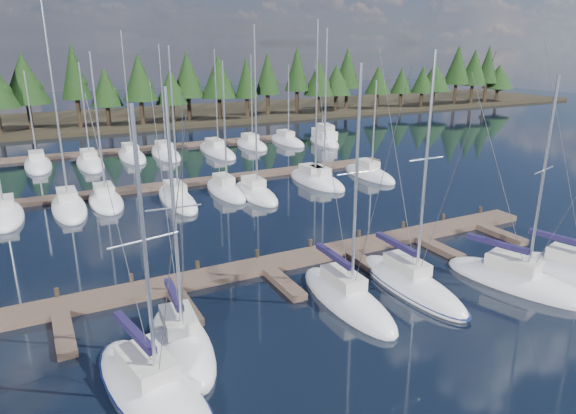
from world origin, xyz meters
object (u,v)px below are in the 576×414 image
front_sailboat_3 (347,298)px  front_sailboat_4 (410,284)px  front_sailboat_2 (182,343)px  front_sailboat_6 (575,273)px  front_sailboat_1 (153,390)px  motor_yacht_right (324,139)px  front_sailboat_5 (518,281)px  main_dock (268,269)px

front_sailboat_3 → front_sailboat_4: (4.32, -0.19, -0.00)m
front_sailboat_2 → front_sailboat_6: front_sailboat_6 is taller
front_sailboat_3 → front_sailboat_2: bearing=-178.5°
front_sailboat_1 → motor_yacht_right: size_ratio=1.34×
motor_yacht_right → front_sailboat_5: bearing=-106.8°
front_sailboat_2 → motor_yacht_right: front_sailboat_2 is taller
front_sailboat_3 → front_sailboat_5: front_sailboat_3 is taller
motor_yacht_right → front_sailboat_2: bearing=-128.2°
front_sailboat_2 → front_sailboat_6: (23.53, -3.44, 0.01)m
main_dock → front_sailboat_3: front_sailboat_3 is taller
main_dock → front_sailboat_6: bearing=-29.6°
front_sailboat_2 → front_sailboat_4: 13.66m
front_sailboat_1 → front_sailboat_3: 11.70m
front_sailboat_1 → front_sailboat_2: size_ratio=0.98×
main_dock → front_sailboat_2: (-7.17, -5.85, 0.09)m
front_sailboat_3 → front_sailboat_6: bearing=-14.5°
front_sailboat_2 → front_sailboat_3: 9.34m
front_sailboat_1 → front_sailboat_5: 21.51m
front_sailboat_2 → front_sailboat_4: front_sailboat_4 is taller
front_sailboat_4 → motor_yacht_right: 46.04m
main_dock → front_sailboat_5: (12.37, -8.45, 0.08)m
main_dock → front_sailboat_5: size_ratio=3.41×
front_sailboat_6 → motor_yacht_right: 46.26m
front_sailboat_4 → front_sailboat_6: bearing=-19.4°
front_sailboat_4 → motor_yacht_right: front_sailboat_4 is taller
front_sailboat_6 → motor_yacht_right: bearing=78.3°
main_dock → front_sailboat_5: 14.98m
front_sailboat_3 → motor_yacht_right: bearing=60.4°
front_sailboat_1 → front_sailboat_3: front_sailboat_3 is taller
front_sailboat_2 → front_sailboat_5: size_ratio=1.00×
front_sailboat_4 → motor_yacht_right: size_ratio=1.51×
main_dock → front_sailboat_4: size_ratio=3.10×
front_sailboat_4 → front_sailboat_6: 10.47m
front_sailboat_3 → motor_yacht_right: front_sailboat_3 is taller
front_sailboat_1 → front_sailboat_4: 15.88m
front_sailboat_3 → front_sailboat_4: 4.32m
front_sailboat_1 → front_sailboat_4: front_sailboat_4 is taller
front_sailboat_3 → motor_yacht_right: 47.85m
front_sailboat_5 → front_sailboat_6: 4.08m
main_dock → front_sailboat_1: front_sailboat_1 is taller
front_sailboat_6 → motor_yacht_right: (9.42, 45.29, 0.19)m
front_sailboat_2 → front_sailboat_3: size_ratio=0.95×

